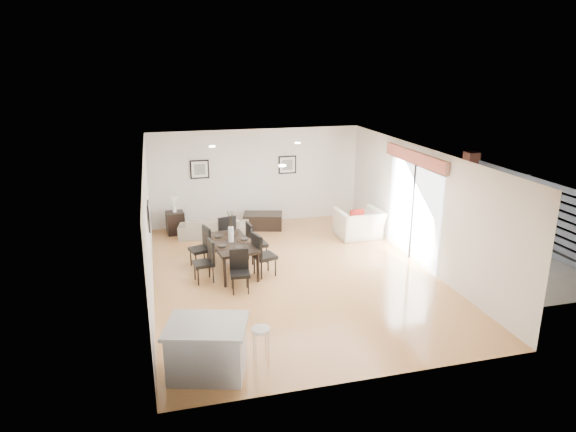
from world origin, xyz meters
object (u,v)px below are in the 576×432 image
object	(u,v)px
dining_table	(231,245)
kitchen_island	(207,348)
dining_chair_foot	(226,233)
coffee_table	(263,221)
side_table	(175,223)
dining_chair_wnear	(207,259)
dining_chair_head	(240,268)
armchair	(359,224)
dining_chair_efar	(254,240)
dining_chair_enear	(261,253)
bar_stool	(261,334)
sofa	(214,227)
dining_chair_wfar	(203,245)

from	to	relation	value
dining_table	kitchen_island	world-z (taller)	kitchen_island
dining_table	dining_chair_foot	world-z (taller)	dining_chair_foot
coffee_table	side_table	distance (m)	2.40
dining_chair_wnear	dining_chair_head	world-z (taller)	dining_chair_wnear
armchair	dining_chair_head	world-z (taller)	dining_chair_head
dining_chair_head	side_table	size ratio (longest dim) A/B	1.43
dining_table	side_table	world-z (taller)	dining_table
dining_chair_efar	dining_chair_foot	size ratio (longest dim) A/B	0.96
dining_chair_foot	dining_chair_enear	bearing A→B (deg)	96.67
dining_chair_foot	coffee_table	bearing A→B (deg)	-140.34
coffee_table	bar_stool	xyz separation A→B (m)	(-1.44, -6.60, 0.34)
sofa	dining_chair_foot	bearing A→B (deg)	106.60
sofa	dining_chair_enear	xyz separation A→B (m)	(0.68, -2.85, 0.28)
armchair	dining_chair_efar	distance (m)	3.20
dining_chair_wnear	dining_chair_foot	distance (m)	1.55
dining_chair_foot	bar_stool	world-z (taller)	dining_chair_foot
dining_chair_wfar	bar_stool	distance (m)	4.26
bar_stool	dining_chair_wnear	bearing A→B (deg)	97.61
side_table	bar_stool	bearing A→B (deg)	-81.98
dining_chair_enear	dining_chair_wfar	bearing A→B (deg)	37.79
dining_table	bar_stool	distance (m)	3.80
dining_chair_wnear	kitchen_island	size ratio (longest dim) A/B	0.65
dining_chair_wnear	dining_chair_head	xyz separation A→B (m)	(0.59, -0.63, -0.02)
dining_table	side_table	bearing A→B (deg)	103.50
sofa	bar_stool	size ratio (longest dim) A/B	2.87
dining_chair_enear	kitchen_island	size ratio (longest dim) A/B	0.70
dining_chair_head	dining_chair_efar	bearing A→B (deg)	73.26
dining_chair_head	dining_chair_wnear	bearing A→B (deg)	138.40
dining_chair_head	dining_chair_wfar	bearing A→B (deg)	117.05
dining_table	dining_chair_foot	xyz separation A→B (m)	(0.02, 1.02, -0.07)
dining_chair_head	coffee_table	size ratio (longest dim) A/B	0.82
dining_chair_foot	dining_chair_wnear	bearing A→B (deg)	52.59
dining_chair_head	bar_stool	xyz separation A→B (m)	(-0.14, -2.77, 0.06)
dining_table	kitchen_island	size ratio (longest dim) A/B	1.25
sofa	dining_table	distance (m)	2.44
dining_chair_wfar	sofa	bearing A→B (deg)	149.91
dining_chair_foot	side_table	xyz separation A→B (m)	(-1.11, 1.94, -0.25)
kitchen_island	bar_stool	world-z (taller)	kitchen_island
dining_chair_enear	coffee_table	distance (m)	3.33
sofa	dining_chair_wfar	bearing A→B (deg)	87.74
dining_chair_enear	coffee_table	size ratio (longest dim) A/B	0.91
dining_chair_enear	dining_chair_head	world-z (taller)	dining_chair_enear
kitchen_island	side_table	bearing A→B (deg)	107.50
armchair	dining_table	size ratio (longest dim) A/B	0.66
armchair	bar_stool	distance (m)	6.42
side_table	bar_stool	world-z (taller)	bar_stool
sofa	dining_chair_wnear	bearing A→B (deg)	91.80
dining_table	dining_chair_wfar	size ratio (longest dim) A/B	1.87
dining_chair_foot	dining_chair_wfar	bearing A→B (deg)	29.59
armchair	dining_chair_head	size ratio (longest dim) A/B	1.33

